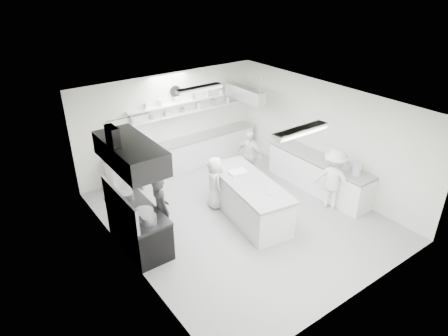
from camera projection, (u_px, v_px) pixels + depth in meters
floor at (240, 216)px, 10.29m from camera, size 6.00×7.00×0.02m
ceiling at (243, 104)px, 8.91m from camera, size 6.00×7.00×0.02m
wall_back at (170, 122)px, 12.12m from camera, size 6.00×0.04×3.00m
wall_front at (363, 235)px, 7.08m from camera, size 6.00×0.04×3.00m
wall_left at (125, 203)px, 8.03m from camera, size 0.04×7.00×3.00m
wall_right at (325, 136)px, 11.17m from camera, size 0.04×7.00×3.00m
stove at (139, 229)px, 9.01m from camera, size 0.80×1.80×0.90m
exhaust_hood at (130, 153)px, 8.14m from camera, size 0.85×2.00×0.50m
back_counter at (185, 154)px, 12.54m from camera, size 5.00×0.60×0.92m
shelf_lower at (192, 111)px, 12.28m from camera, size 4.20×0.26×0.04m
shelf_upper at (191, 100)px, 12.12m from camera, size 4.20×0.26×0.04m
pass_through_window at (131, 134)px, 11.45m from camera, size 1.30×0.04×1.00m
wall_clock at (175, 91)px, 11.76m from camera, size 0.32×0.05×0.32m
right_counter at (318, 174)px, 11.31m from camera, size 0.74×3.30×0.94m
pot_rack at (245, 94)px, 12.01m from camera, size 0.30×1.60×0.40m
light_fixture_front at (301, 131)px, 7.65m from camera, size 1.30×0.25×0.10m
light_fixture_rear at (199, 89)px, 10.24m from camera, size 1.30×0.25×0.10m
prep_island at (249, 200)px, 10.06m from camera, size 1.38×2.77×0.98m
stove_pot at (144, 215)px, 8.49m from camera, size 0.42×0.42×0.22m
cook_stove at (161, 209)px, 9.04m from camera, size 0.41×0.61×1.66m
cook_back at (128, 165)px, 10.92m from camera, size 1.08×1.02×1.77m
cook_island_left at (215, 182)px, 10.40m from camera, size 0.63×0.79×1.42m
cook_island_right at (250, 155)px, 11.74m from camera, size 0.57×0.97×1.54m
cook_right at (334, 179)px, 10.30m from camera, size 0.98×1.24×1.67m
bowl_island_a at (269, 193)px, 9.34m from camera, size 0.29×0.29×0.06m
bowl_island_b at (259, 183)px, 9.79m from camera, size 0.21×0.21×0.06m
bowl_right at (330, 162)px, 10.90m from camera, size 0.25×0.25×0.06m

